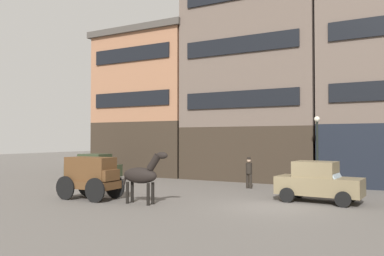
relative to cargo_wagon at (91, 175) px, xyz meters
name	(u,v)px	position (x,y,z in m)	size (l,w,h in m)	color
ground_plane	(270,207)	(8.09, 1.95, -1.15)	(120.00, 120.00, 0.00)	#605B56
building_far_left	(154,103)	(-5.37, 13.15, 4.66)	(8.70, 6.72, 11.53)	#33281E
building_center_left	(256,75)	(3.53, 13.15, 6.34)	(9.80, 6.72, 14.90)	#33281E
cargo_wagon	(91,175)	(0.00, 0.00, 0.00)	(2.93, 1.56, 1.98)	brown
draft_horse	(142,175)	(2.95, 0.00, 0.12)	(2.35, 0.63, 2.30)	black
sedan_dark	(318,182)	(9.61, 4.28, -0.23)	(3.79, 2.05, 1.83)	#7A6B4C
sedan_light	(93,167)	(-5.47, 6.07, -0.23)	(3.76, 1.99, 1.83)	#2D3823
pedestrian_officer	(249,171)	(5.13, 7.40, -0.17)	(0.49, 0.49, 1.79)	black
streetlamp_curbside	(317,142)	(8.69, 8.73, 1.52)	(0.32, 0.32, 4.12)	black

